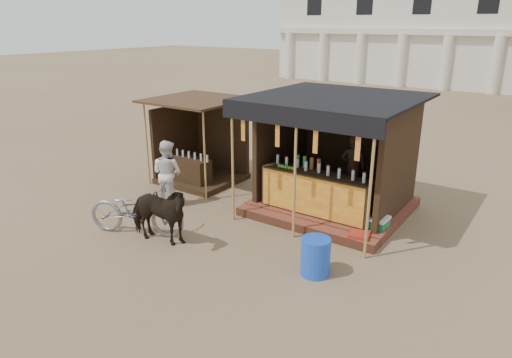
{
  "coord_description": "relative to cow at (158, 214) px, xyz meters",
  "views": [
    {
      "loc": [
        5.37,
        -6.11,
        4.35
      ],
      "look_at": [
        0.0,
        1.6,
        1.1
      ],
      "focal_mm": 32.0,
      "sensor_mm": 36.0,
      "label": 1
    }
  ],
  "objects": [
    {
      "name": "ground",
      "position": [
        1.15,
        0.25,
        -0.64
      ],
      "size": [
        120.0,
        120.0,
        0.0
      ],
      "primitive_type": "plane",
      "color": "#846B4C",
      "rests_on": "ground"
    },
    {
      "name": "secondary_stall",
      "position": [
        -2.01,
        3.49,
        0.21
      ],
      "size": [
        2.4,
        2.4,
        2.38
      ],
      "color": "#342013",
      "rests_on": "ground"
    },
    {
      "name": "main_stall",
      "position": [
        2.17,
        3.61,
        0.39
      ],
      "size": [
        3.6,
        3.61,
        2.78
      ],
      "color": "brown",
      "rests_on": "ground"
    },
    {
      "name": "bystander",
      "position": [
        -1.37,
        1.65,
        0.18
      ],
      "size": [
        0.85,
        0.69,
        1.64
      ],
      "primitive_type": "imported",
      "rotation": [
        0.0,
        0.0,
        3.23
      ],
      "color": "white",
      "rests_on": "ground"
    },
    {
      "name": "blue_barrel",
      "position": [
        3.24,
        0.73,
        -0.29
      ],
      "size": [
        0.6,
        0.6,
        0.7
      ],
      "primitive_type": "cylinder",
      "rotation": [
        0.0,
        0.0,
        -0.13
      ],
      "color": "blue",
      "rests_on": "ground"
    },
    {
      "name": "motorbike",
      "position": [
        -0.69,
        0.04,
        -0.08
      ],
      "size": [
        2.25,
        1.52,
        1.12
      ],
      "primitive_type": "imported",
      "rotation": [
        0.0,
        0.0,
        1.97
      ],
      "color": "gray",
      "rests_on": "ground"
    },
    {
      "name": "red_crate",
      "position": [
        3.45,
        2.25,
        -0.5
      ],
      "size": [
        0.47,
        0.45,
        0.27
      ],
      "primitive_type": "cube",
      "rotation": [
        0.0,
        0.0,
        0.21
      ],
      "color": "#A3251B",
      "rests_on": "ground"
    },
    {
      "name": "cow",
      "position": [
        0.0,
        0.0,
        0.0
      ],
      "size": [
        1.61,
        0.96,
        1.28
      ],
      "primitive_type": "imported",
      "rotation": [
        0.0,
        0.0,
        1.76
      ],
      "color": "black",
      "rests_on": "ground"
    },
    {
      "name": "cooler",
      "position": [
        3.49,
        2.85,
        -0.41
      ],
      "size": [
        0.66,
        0.47,
        0.46
      ],
      "color": "#186E41",
      "rests_on": "ground"
    },
    {
      "name": "background_building",
      "position": [
        -0.85,
        30.2,
        3.34
      ],
      "size": [
        26.0,
        7.45,
        8.18
      ],
      "color": "silver",
      "rests_on": "ground"
    }
  ]
}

